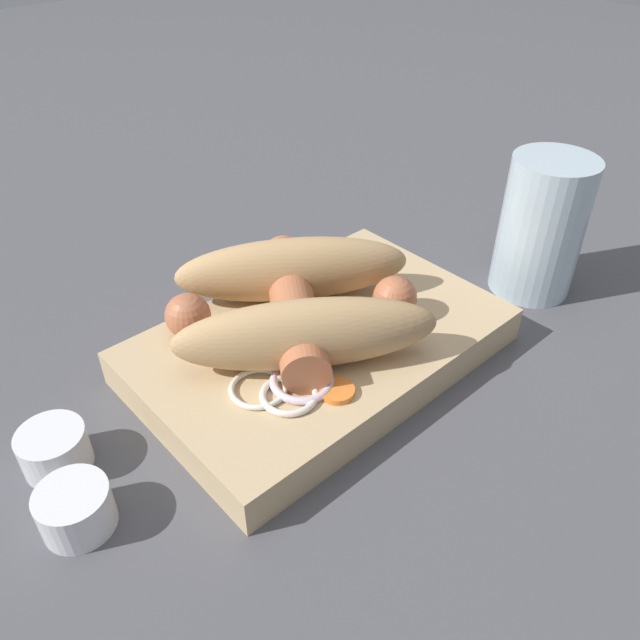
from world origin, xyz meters
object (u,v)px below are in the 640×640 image
(food_tray, at_px, (320,345))
(condiment_cup_near, at_px, (55,451))
(sausage, at_px, (293,306))
(bread_roll, at_px, (299,299))
(condiment_cup_far, at_px, (76,511))
(drink_glass, at_px, (542,227))

(food_tray, distance_m, condiment_cup_near, 0.20)
(food_tray, height_order, sausage, sausage)
(bread_roll, distance_m, condiment_cup_far, 0.20)
(bread_roll, relative_size, drink_glass, 1.81)
(food_tray, bearing_deg, condiment_cup_far, -175.83)
(food_tray, relative_size, sausage, 1.67)
(food_tray, bearing_deg, sausage, 116.71)
(bread_roll, relative_size, sausage, 1.35)
(food_tray, height_order, condiment_cup_near, same)
(bread_roll, height_order, condiment_cup_near, bread_roll)
(condiment_cup_near, bearing_deg, bread_roll, -7.14)
(condiment_cup_far, bearing_deg, drink_glass, -5.03)
(condiment_cup_near, relative_size, condiment_cup_far, 1.00)
(condiment_cup_near, xyz_separation_m, drink_glass, (0.40, -0.09, 0.05))
(condiment_cup_far, bearing_deg, bread_roll, 8.18)
(food_tray, distance_m, bread_roll, 0.04)
(food_tray, relative_size, condiment_cup_far, 6.33)
(bread_roll, xyz_separation_m, condiment_cup_near, (-0.19, 0.02, -0.04))
(condiment_cup_far, height_order, drink_glass, drink_glass)
(sausage, relative_size, drink_glass, 1.34)
(food_tray, height_order, condiment_cup_far, same)
(food_tray, bearing_deg, condiment_cup_near, 169.37)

